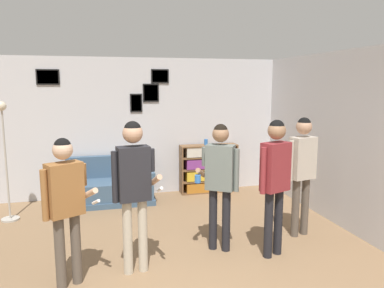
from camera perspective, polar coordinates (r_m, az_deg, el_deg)
wall_back at (r=7.47m, az=-7.83°, el=2.60°), size 7.97×0.08×2.70m
wall_right at (r=6.32m, az=21.01°, el=0.84°), size 0.06×6.87×2.70m
couch at (r=7.21m, az=-12.48°, el=-6.46°), size 1.62×0.80×0.83m
bookshelf at (r=7.67m, az=2.54°, el=-3.75°), size 1.17×0.30×0.98m
floor_lamp at (r=6.64m, az=-26.56°, el=-1.67°), size 0.28×0.28×1.93m
person_player_foreground_left at (r=4.23m, az=-18.75°, el=-7.70°), size 0.59×0.38×1.64m
person_player_foreground_center at (r=4.32m, az=-8.85°, el=-5.47°), size 0.54×0.46×1.79m
person_watcher_holding_cup at (r=4.88m, az=4.29°, el=-4.54°), size 0.58×0.36×1.69m
person_spectator_near_bookshelf at (r=4.81m, az=12.56°, el=-4.34°), size 0.47×0.32×1.76m
person_spectator_far_right at (r=5.57m, az=16.46°, el=-2.88°), size 0.49×0.27×1.73m
bottle_on_floor at (r=6.52m, az=-17.40°, el=-10.03°), size 0.07×0.07×0.26m
drinking_cup at (r=7.54m, az=2.14°, el=0.30°), size 0.07×0.07×0.12m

